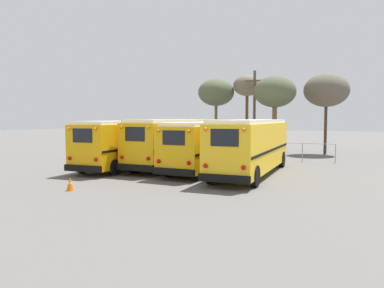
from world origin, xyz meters
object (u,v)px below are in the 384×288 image
object	(u,v)px
school_bus_0	(133,142)
traffic_cone	(70,184)
bare_tree_3	(275,92)
bare_tree_0	(216,93)
school_bus_1	(178,141)
school_bus_2	(214,144)
school_bus_3	(252,145)
bare_tree_1	(247,87)
utility_pole	(254,110)
bare_tree_2	(326,90)

from	to	relation	value
school_bus_0	traffic_cone	distance (m)	8.90
traffic_cone	bare_tree_3	bearing A→B (deg)	77.45
bare_tree_0	traffic_cone	distance (m)	23.76
school_bus_1	bare_tree_0	world-z (taller)	bare_tree_0
school_bus_0	traffic_cone	size ratio (longest dim) A/B	17.15
school_bus_2	traffic_cone	world-z (taller)	school_bus_2
school_bus_2	bare_tree_3	world-z (taller)	bare_tree_3
school_bus_3	bare_tree_3	size ratio (longest dim) A/B	1.54
bare_tree_1	bare_tree_3	world-z (taller)	bare_tree_1
school_bus_3	utility_pole	bearing A→B (deg)	105.49
school_bus_1	bare_tree_1	world-z (taller)	bare_tree_1
utility_pole	bare_tree_2	bearing A→B (deg)	14.91
bare_tree_3	traffic_cone	size ratio (longest dim) A/B	11.14
school_bus_0	traffic_cone	world-z (taller)	school_bus_0
school_bus_0	school_bus_3	bearing A→B (deg)	-0.67
school_bus_3	bare_tree_2	size ratio (longest dim) A/B	1.48
school_bus_0	bare_tree_2	distance (m)	18.68
bare_tree_2	utility_pole	bearing A→B (deg)	-165.09
school_bus_3	traffic_cone	bearing A→B (deg)	-125.83
school_bus_0	bare_tree_2	bearing A→B (deg)	52.96
bare_tree_0	traffic_cone	size ratio (longest dim) A/B	11.56
bare_tree_3	traffic_cone	xyz separation A→B (m)	(-4.56, -20.47, -5.27)
school_bus_2	bare_tree_0	world-z (taller)	bare_tree_0
bare_tree_0	bare_tree_2	bearing A→B (deg)	0.10
bare_tree_1	bare_tree_2	size ratio (longest dim) A/B	1.04
school_bus_0	bare_tree_3	xyz separation A→B (m)	(6.91, 12.00, 3.89)
school_bus_1	utility_pole	bearing A→B (deg)	80.18
school_bus_3	bare_tree_3	distance (m)	12.78
school_bus_0	bare_tree_2	size ratio (longest dim) A/B	1.48
school_bus_0	bare_tree_0	xyz separation A→B (m)	(0.29, 14.53, 4.20)
bare_tree_3	bare_tree_0	bearing A→B (deg)	159.10
bare_tree_2	bare_tree_0	bearing A→B (deg)	-179.90
school_bus_1	bare_tree_1	distance (m)	14.53
school_bus_3	bare_tree_1	distance (m)	16.67
utility_pole	bare_tree_3	world-z (taller)	utility_pole
school_bus_0	school_bus_1	world-z (taller)	school_bus_1
school_bus_1	bare_tree_2	world-z (taller)	bare_tree_2
school_bus_1	utility_pole	size ratio (longest dim) A/B	1.39
school_bus_0	school_bus_1	distance (m)	3.11
school_bus_1	school_bus_0	bearing A→B (deg)	-154.14
bare_tree_1	traffic_cone	bearing A→B (deg)	-92.54
school_bus_1	bare_tree_1	bearing A→B (deg)	87.49
school_bus_2	bare_tree_2	distance (m)	15.16
utility_pole	school_bus_0	bearing A→B (deg)	-110.40
school_bus_0	bare_tree_1	bearing A→B (deg)	77.30
school_bus_2	bare_tree_1	world-z (taller)	bare_tree_1
utility_pole	bare_tree_1	world-z (taller)	utility_pole
school_bus_1	bare_tree_1	xyz separation A→B (m)	(0.60, 13.73, 4.70)
school_bus_2	school_bus_1	bearing A→B (deg)	172.58
bare_tree_1	bare_tree_2	xyz separation A→B (m)	(7.58, -0.54, -0.66)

